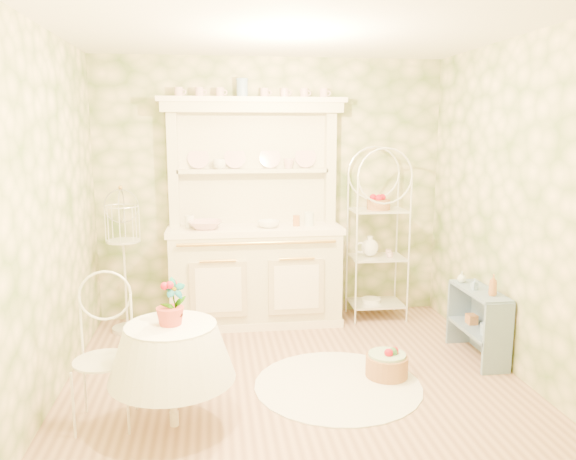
{
  "coord_description": "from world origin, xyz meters",
  "views": [
    {
      "loc": [
        -0.61,
        -4.04,
        1.97
      ],
      "look_at": [
        0.0,
        0.5,
        1.15
      ],
      "focal_mm": 35.0,
      "sensor_mm": 36.0,
      "label": 1
    }
  ],
  "objects": [
    {
      "name": "floor",
      "position": [
        0.0,
        0.0,
        0.0
      ],
      "size": [
        3.6,
        3.6,
        0.0
      ],
      "primitive_type": "plane",
      "color": "tan",
      "rests_on": "ground"
    },
    {
      "name": "ceiling",
      "position": [
        0.0,
        0.0,
        2.7
      ],
      "size": [
        3.6,
        3.6,
        0.0
      ],
      "primitive_type": "plane",
      "color": "white",
      "rests_on": "floor"
    },
    {
      "name": "wall_left",
      "position": [
        -1.8,
        0.0,
        1.35
      ],
      "size": [
        3.6,
        3.6,
        0.0
      ],
      "primitive_type": "plane",
      "color": "beige",
      "rests_on": "floor"
    },
    {
      "name": "wall_right",
      "position": [
        1.8,
        0.0,
        1.35
      ],
      "size": [
        3.6,
        3.6,
        0.0
      ],
      "primitive_type": "plane",
      "color": "beige",
      "rests_on": "floor"
    },
    {
      "name": "wall_back",
      "position": [
        0.0,
        1.8,
        1.35
      ],
      "size": [
        3.6,
        3.6,
        0.0
      ],
      "primitive_type": "plane",
      "color": "beige",
      "rests_on": "floor"
    },
    {
      "name": "wall_front",
      "position": [
        0.0,
        -1.8,
        1.35
      ],
      "size": [
        3.6,
        3.6,
        0.0
      ],
      "primitive_type": "plane",
      "color": "beige",
      "rests_on": "floor"
    },
    {
      "name": "kitchen_dresser",
      "position": [
        -0.2,
        1.52,
        1.15
      ],
      "size": [
        1.87,
        0.61,
        2.29
      ],
      "primitive_type": "cube",
      "color": "beige",
      "rests_on": "floor"
    },
    {
      "name": "bakers_rack",
      "position": [
        1.08,
        1.53,
        0.88
      ],
      "size": [
        0.55,
        0.4,
        1.75
      ],
      "primitive_type": "cube",
      "rotation": [
        0.0,
        0.0,
        -0.02
      ],
      "color": "white",
      "rests_on": "floor"
    },
    {
      "name": "side_shelf",
      "position": [
        1.65,
        0.36,
        0.3
      ],
      "size": [
        0.28,
        0.71,
        0.6
      ],
      "primitive_type": "cube",
      "rotation": [
        0.0,
        0.0,
        -0.03
      ],
      "color": "#6D86A4",
      "rests_on": "floor"
    },
    {
      "name": "round_table",
      "position": [
        -0.91,
        -0.47,
        0.37
      ],
      "size": [
        0.8,
        0.8,
        0.75
      ],
      "primitive_type": "cylinder",
      "rotation": [
        0.0,
        0.0,
        0.18
      ],
      "color": "white",
      "rests_on": "floor"
    },
    {
      "name": "cafe_chair",
      "position": [
        -1.36,
        -0.38,
        0.46
      ],
      "size": [
        0.46,
        0.46,
        0.92
      ],
      "primitive_type": "cube",
      "rotation": [
        0.0,
        0.0,
        0.11
      ],
      "color": "white",
      "rests_on": "floor"
    },
    {
      "name": "birdcage_stand",
      "position": [
        -1.48,
        1.45,
        0.69
      ],
      "size": [
        0.34,
        0.34,
        1.39
      ],
      "primitive_type": "cube",
      "rotation": [
        0.0,
        0.0,
        -0.03
      ],
      "color": "white",
      "rests_on": "floor"
    },
    {
      "name": "floor_basket",
      "position": [
        0.75,
        0.07,
        0.11
      ],
      "size": [
        0.36,
        0.36,
        0.22
      ],
      "primitive_type": "cylinder",
      "rotation": [
        0.0,
        0.0,
        0.05
      ],
      "color": "#AC7347",
      "rests_on": "floor"
    },
    {
      "name": "lace_rug",
      "position": [
        0.32,
        -0.03,
        0.01
      ],
      "size": [
        1.73,
        1.73,
        0.01
      ],
      "primitive_type": "cylinder",
      "rotation": [
        0.0,
        0.0,
        -0.43
      ],
      "color": "white",
      "rests_on": "floor"
    },
    {
      "name": "bowl_floral",
      "position": [
        -0.69,
        1.45,
        1.02
      ],
      "size": [
        0.34,
        0.34,
        0.08
      ],
      "primitive_type": "imported",
      "rotation": [
        0.0,
        0.0,
        -0.02
      ],
      "color": "white",
      "rests_on": "kitchen_dresser"
    },
    {
      "name": "bowl_white",
      "position": [
        -0.07,
        1.45,
        1.02
      ],
      "size": [
        0.26,
        0.26,
        0.07
      ],
      "primitive_type": "imported",
      "rotation": [
        0.0,
        0.0,
        -0.16
      ],
      "color": "white",
      "rests_on": "kitchen_dresser"
    },
    {
      "name": "cup_left",
      "position": [
        -0.54,
        1.68,
        1.61
      ],
      "size": [
        0.17,
        0.17,
        0.1
      ],
      "primitive_type": "imported",
      "rotation": [
        0.0,
        0.0,
        -0.39
      ],
      "color": "white",
      "rests_on": "kitchen_dresser"
    },
    {
      "name": "cup_right",
      "position": [
        0.17,
        1.67,
        1.61
      ],
      "size": [
        0.13,
        0.13,
        0.1
      ],
      "primitive_type": "imported",
      "rotation": [
        0.0,
        0.0,
        0.24
      ],
      "color": "white",
      "rests_on": "kitchen_dresser"
    },
    {
      "name": "potted_geranium",
      "position": [
        -0.88,
        -0.49,
        0.85
      ],
      "size": [
        0.2,
        0.17,
        0.31
      ],
      "primitive_type": "imported",
      "rotation": [
        0.0,
        0.0,
        0.41
      ],
      "color": "#3F7238",
      "rests_on": "round_table"
    },
    {
      "name": "bottle_amber",
      "position": [
        1.67,
        0.17,
        0.68
      ],
      "size": [
        0.09,
        0.09,
        0.18
      ],
      "primitive_type": "imported",
      "rotation": [
        0.0,
        0.0,
        -0.38
      ],
      "color": "#AE6B3A",
      "rests_on": "side_shelf"
    },
    {
      "name": "bottle_blue",
      "position": [
        1.6,
        0.36,
        0.65
      ],
      "size": [
        0.05,
        0.05,
        0.1
      ],
      "primitive_type": "imported",
      "rotation": [
        0.0,
        0.0,
        0.21
      ],
      "color": "#81A1CB",
      "rests_on": "side_shelf"
    },
    {
      "name": "bottle_glass",
      "position": [
        1.59,
        0.6,
        0.65
      ],
      "size": [
        0.09,
        0.09,
        0.1
      ],
      "primitive_type": "imported",
      "rotation": [
        0.0,
        0.0,
        0.08
      ],
      "color": "silver",
      "rests_on": "side_shelf"
    }
  ]
}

